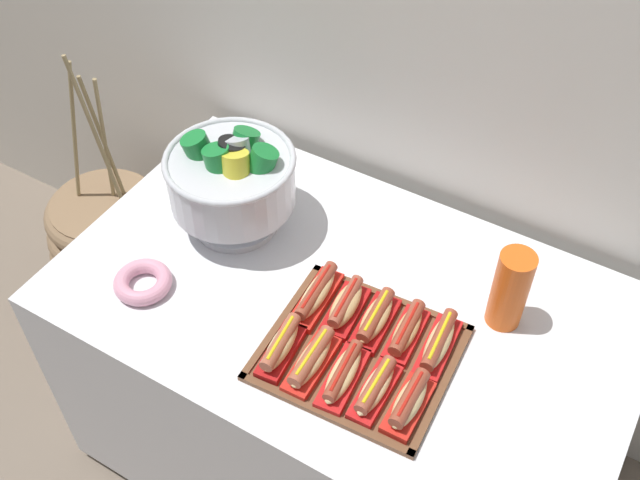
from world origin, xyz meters
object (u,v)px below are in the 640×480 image
(hot_dog_2, at_px, (343,374))
(donut, at_px, (143,282))
(hot_dog_7, at_px, (376,319))
(buffet_table, at_px, (341,382))
(hot_dog_3, at_px, (375,388))
(hot_dog_0, at_px, (281,346))
(hot_dog_6, at_px, (345,306))
(hot_dog_5, at_px, (316,294))
(hot_dog_8, at_px, (406,331))
(serving_tray, at_px, (359,353))
(punch_bowl, at_px, (232,178))
(hot_dog_1, at_px, (311,360))
(hot_dog_4, at_px, (409,402))
(floor_vase, at_px, (117,256))
(hot_dog_9, at_px, (438,343))
(cup_stack, at_px, (510,289))

(hot_dog_2, relative_size, donut, 1.29)
(hot_dog_7, bearing_deg, buffet_table, 157.85)
(hot_dog_3, bearing_deg, hot_dog_0, -176.81)
(hot_dog_0, distance_m, hot_dog_6, 0.18)
(hot_dog_3, relative_size, hot_dog_5, 0.87)
(buffet_table, distance_m, hot_dog_3, 0.48)
(hot_dog_7, distance_m, hot_dog_8, 0.08)
(buffet_table, distance_m, serving_tray, 0.40)
(hot_dog_3, relative_size, punch_bowl, 0.51)
(hot_dog_0, xyz_separation_m, hot_dog_6, (0.07, 0.17, -0.00))
(buffet_table, bearing_deg, hot_dog_1, -80.06)
(buffet_table, bearing_deg, hot_dog_4, -37.14)
(punch_bowl, bearing_deg, hot_dog_6, -17.23)
(floor_vase, distance_m, hot_dog_1, 1.20)
(serving_tray, distance_m, hot_dog_3, 0.12)
(hot_dog_7, xyz_separation_m, hot_dog_9, (0.15, 0.01, 0.00))
(hot_dog_5, bearing_deg, hot_dog_2, -44.53)
(hot_dog_2, relative_size, hot_dog_9, 1.00)
(hot_dog_9, bearing_deg, buffet_table, 172.46)
(hot_dog_4, relative_size, hot_dog_9, 0.86)
(hot_dog_8, height_order, punch_bowl, punch_bowl)
(hot_dog_9, bearing_deg, hot_dog_5, -176.81)
(hot_dog_5, xyz_separation_m, hot_dog_9, (0.30, 0.02, 0.00))
(hot_dog_1, xyz_separation_m, hot_dog_8, (0.14, 0.17, -0.00))
(hot_dog_4, height_order, hot_dog_5, hot_dog_4)
(hot_dog_2, height_order, hot_dog_3, hot_dog_3)
(hot_dog_6, bearing_deg, hot_dog_1, -86.81)
(hot_dog_5, bearing_deg, serving_tray, -25.62)
(hot_dog_0, height_order, hot_dog_8, hot_dog_0)
(serving_tray, distance_m, donut, 0.54)
(serving_tray, xyz_separation_m, hot_dog_6, (-0.08, 0.08, 0.03))
(hot_dog_8, bearing_deg, hot_dog_6, -176.81)
(donut, bearing_deg, hot_dog_3, 1.18)
(punch_bowl, bearing_deg, floor_vase, 173.23)
(hot_dog_1, distance_m, hot_dog_5, 0.18)
(floor_vase, xyz_separation_m, hot_dog_8, (1.14, -0.18, 0.56))
(buffet_table, relative_size, hot_dog_8, 8.29)
(hot_dog_3, height_order, hot_dog_7, hot_dog_7)
(punch_bowl, bearing_deg, cup_stack, 4.48)
(hot_dog_3, distance_m, hot_dog_5, 0.28)
(floor_vase, xyz_separation_m, hot_dog_1, (1.00, -0.36, 0.57))
(serving_tray, bearing_deg, hot_dog_0, -147.99)
(hot_dog_4, height_order, cup_stack, cup_stack)
(hot_dog_6, bearing_deg, hot_dog_7, 3.19)
(serving_tray, distance_m, hot_dog_8, 0.12)
(hot_dog_4, height_order, hot_dog_8, hot_dog_4)
(hot_dog_7, bearing_deg, hot_dog_1, -111.25)
(hot_dog_1, relative_size, hot_dog_5, 0.93)
(hot_dog_7, distance_m, cup_stack, 0.30)
(hot_dog_1, height_order, hot_dog_8, hot_dog_1)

